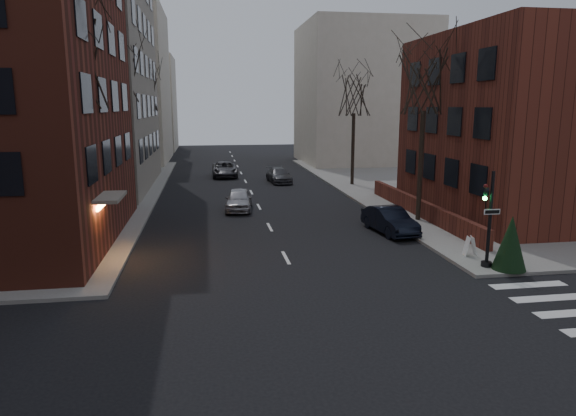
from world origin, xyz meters
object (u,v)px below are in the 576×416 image
object	(u,v)px
car_lane_silver	(239,199)
sandwich_board	(470,246)
traffic_signal	(488,225)
car_lane_far	(225,169)
tree_right_b	(354,95)
tree_left_a	(76,64)
tree_left_c	(145,91)
evergreen_shrub	(511,243)
car_lane_gray	(279,175)
streetlamp_far	(156,132)
tree_right_a	(425,82)
parked_sedan	(390,220)
tree_left_b	(121,72)
streetlamp_near	(125,148)

from	to	relation	value
car_lane_silver	sandwich_board	world-z (taller)	car_lane_silver
traffic_signal	car_lane_far	bearing A→B (deg)	107.61
tree_right_b	car_lane_far	xyz separation A→B (m)	(-10.53, 7.45, -6.88)
tree_left_a	tree_left_c	xyz separation A→B (m)	(0.00, 26.00, -0.44)
car_lane_far	evergreen_shrub	xyz separation A→B (m)	(10.43, -30.95, 0.56)
car_lane_gray	streetlamp_far	bearing A→B (deg)	143.26
tree_right_a	sandwich_board	world-z (taller)	tree_right_a
car_lane_gray	car_lane_far	xyz separation A→B (m)	(-4.64, 4.54, 0.08)
parked_sedan	tree_left_b	bearing A→B (deg)	137.68
tree_left_b	parked_sedan	xyz separation A→B (m)	(15.00, -10.33, -8.21)
car_lane_silver	traffic_signal	bearing A→B (deg)	-50.01
tree_left_b	parked_sedan	size ratio (longest dim) A/B	2.55
car_lane_far	tree_right_a	bearing A→B (deg)	-63.63
tree_right_b	evergreen_shrub	distance (m)	24.33
streetlamp_near	streetlamp_far	distance (m)	20.00
evergreen_shrub	parked_sedan	bearing A→B (deg)	109.18
tree_left_b	tree_right_a	distance (m)	19.35
parked_sedan	car_lane_far	distance (m)	25.07
tree_left_c	tree_right_b	xyz separation A→B (m)	(17.60, -8.00, -0.44)
tree_left_a	parked_sedan	world-z (taller)	tree_left_a
streetlamp_far	tree_left_b	bearing A→B (deg)	-92.15
traffic_signal	sandwich_board	bearing A→B (deg)	83.94
parked_sedan	car_lane_gray	distance (m)	19.52
streetlamp_near	parked_sedan	bearing A→B (deg)	-23.72
parked_sedan	traffic_signal	bearing A→B (deg)	-83.19
streetlamp_far	car_lane_silver	bearing A→B (deg)	-70.19
car_lane_far	sandwich_board	size ratio (longest dim) A/B	5.91
tree_right_a	evergreen_shrub	world-z (taller)	tree_right_a
traffic_signal	streetlamp_far	distance (m)	36.81
tree_left_b	traffic_signal	bearing A→B (deg)	-45.46
streetlamp_near	parked_sedan	size ratio (longest dim) A/B	1.48
traffic_signal	car_lane_silver	distance (m)	16.99
tree_left_b	car_lane_gray	bearing A→B (deg)	37.29
tree_left_c	tree_right_a	bearing A→B (deg)	-51.34
tree_right_a	tree_left_b	bearing A→B (deg)	155.56
car_lane_silver	car_lane_gray	size ratio (longest dim) A/B	0.94
car_lane_far	evergreen_shrub	size ratio (longest dim) A/B	2.28
streetlamp_near	tree_left_c	bearing A→B (deg)	91.91
car_lane_silver	tree_right_a	bearing A→B (deg)	-20.16
parked_sedan	streetlamp_near	bearing A→B (deg)	148.51
streetlamp_near	streetlamp_far	xyz separation A→B (m)	(0.00, 20.00, 0.00)
tree_right_b	car_lane_silver	distance (m)	15.17
parked_sedan	car_lane_silver	size ratio (longest dim) A/B	1.03
tree_left_c	tree_right_b	size ratio (longest dim) A/B	1.06
car_lane_silver	streetlamp_near	bearing A→B (deg)	-164.02
tree_right_b	parked_sedan	size ratio (longest dim) A/B	2.16
tree_left_a	tree_left_b	size ratio (longest dim) A/B	0.95
tree_left_b	car_lane_far	world-z (taller)	tree_left_b
car_lane_silver	tree_left_a	bearing A→B (deg)	-122.48
streetlamp_far	parked_sedan	xyz separation A→B (m)	(14.40, -26.33, -3.54)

